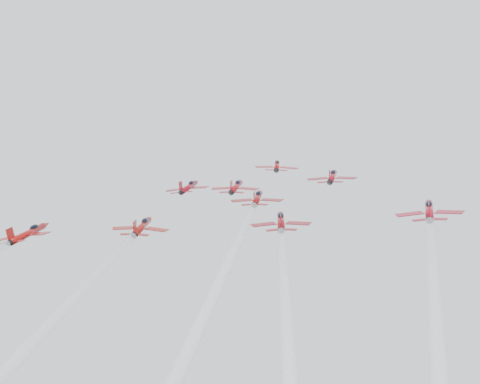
# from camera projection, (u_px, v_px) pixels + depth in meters

# --- Properties ---
(jet_lead) EXTENTS (9.41, 11.93, 7.98)m
(jet_lead) POSITION_uv_depth(u_px,v_px,m) (277.00, 166.00, 142.53)
(jet_lead) COLOR #B21013
(jet_row2_left) EXTENTS (8.61, 10.91, 7.30)m
(jet_row2_left) POSITION_uv_depth(u_px,v_px,m) (189.00, 187.00, 127.79)
(jet_row2_left) COLOR maroon
(jet_row2_center) EXTENTS (9.02, 11.43, 7.65)m
(jet_row2_center) POSITION_uv_depth(u_px,v_px,m) (236.00, 187.00, 123.53)
(jet_row2_center) COLOR #A60F17
(jet_row2_right) EXTENTS (9.34, 11.84, 7.92)m
(jet_row2_right) POSITION_uv_depth(u_px,v_px,m) (332.00, 176.00, 124.59)
(jet_row2_right) COLOR maroon
(jet_center) EXTENTS (8.83, 81.81, 52.01)m
(jet_center) POSITION_uv_depth(u_px,v_px,m) (208.00, 286.00, 70.23)
(jet_center) COLOR maroon
(jet_rear_left) EXTENTS (8.52, 78.93, 50.18)m
(jet_rear_left) POSITION_uv_depth(u_px,v_px,m) (9.00, 345.00, 59.44)
(jet_rear_left) COLOR #9B150E
(jet_rear_right) EXTENTS (8.58, 79.51, 50.55)m
(jet_rear_right) POSITION_uv_depth(u_px,v_px,m) (237.00, 349.00, 54.30)
(jet_rear_right) COLOR maroon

